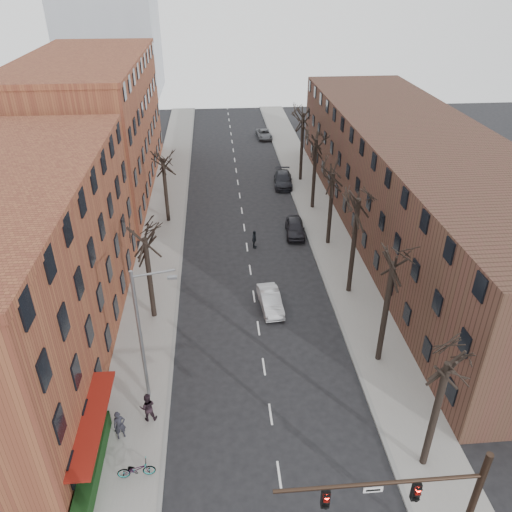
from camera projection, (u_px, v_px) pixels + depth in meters
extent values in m
cube|color=gray|center=(165.00, 217.00, 51.70)|extent=(4.00, 90.00, 0.15)
cube|color=gray|center=(318.00, 211.00, 52.86)|extent=(4.00, 90.00, 0.15)
cube|color=brown|center=(4.00, 276.00, 30.92)|extent=(12.00, 26.00, 12.00)
cube|color=brown|center=(93.00, 128.00, 55.35)|extent=(12.00, 28.00, 14.00)
cube|color=#472921|center=(415.00, 183.00, 46.66)|extent=(12.00, 50.00, 10.00)
cube|color=maroon|center=(100.00, 455.00, 26.70)|extent=(1.20, 7.00, 0.15)
cube|color=#143512|center=(93.00, 463.00, 25.51)|extent=(0.80, 6.00, 1.00)
cylinder|color=black|center=(379.00, 483.00, 18.56)|extent=(8.00, 0.16, 0.16)
cube|color=black|center=(416.00, 491.00, 18.99)|extent=(0.32, 0.22, 0.95)
cube|color=black|center=(325.00, 498.00, 18.74)|extent=(0.32, 0.22, 0.95)
cube|color=silver|center=(373.00, 490.00, 18.72)|extent=(0.75, 0.04, 0.28)
cylinder|color=slate|center=(141.00, 339.00, 28.03)|extent=(0.20, 0.20, 9.00)
cylinder|color=slate|center=(152.00, 273.00, 25.93)|extent=(2.39, 0.12, 0.46)
cube|color=slate|center=(172.00, 277.00, 26.16)|extent=(0.50, 0.22, 0.14)
imported|color=#B8BBC0|center=(270.00, 301.00, 37.76)|extent=(1.81, 4.27, 1.37)
imported|color=black|center=(295.00, 228.00, 48.08)|extent=(2.10, 4.51, 1.49)
imported|color=black|center=(283.00, 180.00, 58.85)|extent=(2.52, 5.26, 1.48)
imported|color=#54565C|center=(264.00, 134.00, 74.97)|extent=(2.34, 4.60, 1.25)
imported|color=#212129|center=(120.00, 425.00, 27.10)|extent=(0.78, 0.66, 1.82)
imported|color=black|center=(148.00, 407.00, 28.16)|extent=(0.96, 0.77, 1.87)
imported|color=black|center=(254.00, 239.00, 45.77)|extent=(0.66, 1.09, 1.73)
imported|color=gray|center=(136.00, 469.00, 25.19)|extent=(1.96, 0.79, 1.01)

